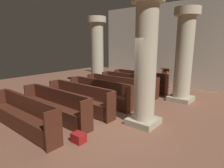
% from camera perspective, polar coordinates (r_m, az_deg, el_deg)
% --- Properties ---
extents(ground_plane, '(19.20, 19.20, 0.00)m').
position_cam_1_polar(ground_plane, '(6.24, -1.77, -10.10)').
color(ground_plane, brown).
extents(back_wall, '(10.00, 0.16, 4.50)m').
position_cam_1_polar(back_wall, '(11.09, 19.72, 10.96)').
color(back_wall, beige).
rests_on(back_wall, ground).
extents(pew_row_0, '(2.93, 0.47, 0.94)m').
position_cam_1_polar(pew_row_0, '(9.78, 8.35, 1.13)').
color(pew_row_0, '#4C2316').
rests_on(pew_row_0, ground).
extents(pew_row_1, '(2.93, 0.46, 0.94)m').
position_cam_1_polar(pew_row_1, '(8.95, 5.02, 0.17)').
color(pew_row_1, '#4C2316').
rests_on(pew_row_1, ground).
extents(pew_row_2, '(2.93, 0.46, 0.94)m').
position_cam_1_polar(pew_row_2, '(8.16, 1.03, -0.97)').
color(pew_row_2, '#4C2316').
rests_on(pew_row_2, ground).
extents(pew_row_3, '(2.93, 0.47, 0.94)m').
position_cam_1_polar(pew_row_3, '(7.43, -3.79, -2.35)').
color(pew_row_3, '#4C2316').
rests_on(pew_row_3, ground).
extents(pew_row_4, '(2.93, 0.46, 0.94)m').
position_cam_1_polar(pew_row_4, '(6.76, -9.63, -3.98)').
color(pew_row_4, '#4C2316').
rests_on(pew_row_4, ground).
extents(pew_row_5, '(2.93, 0.46, 0.94)m').
position_cam_1_polar(pew_row_5, '(6.18, -16.67, -5.90)').
color(pew_row_5, '#4C2316').
rests_on(pew_row_5, ground).
extents(pew_row_6, '(2.93, 0.47, 0.94)m').
position_cam_1_polar(pew_row_6, '(5.72, -25.07, -8.04)').
color(pew_row_6, '#4C2316').
rests_on(pew_row_6, ground).
extents(pillar_aisle_side, '(0.98, 0.98, 3.70)m').
position_cam_1_polar(pillar_aisle_side, '(8.20, 20.83, 8.33)').
color(pillar_aisle_side, tan).
rests_on(pillar_aisle_side, ground).
extents(pillar_far_side, '(0.98, 0.98, 3.70)m').
position_cam_1_polar(pillar_far_side, '(10.37, -4.51, 9.76)').
color(pillar_far_side, tan).
rests_on(pillar_far_side, ground).
extents(pillar_aisle_rear, '(0.89, 0.89, 3.70)m').
position_cam_1_polar(pillar_aisle_rear, '(5.39, 10.07, 7.26)').
color(pillar_aisle_rear, tan).
rests_on(pillar_aisle_rear, ground).
extents(lectern, '(0.48, 0.45, 1.08)m').
position_cam_1_polar(lectern, '(10.51, 15.66, 1.31)').
color(lectern, brown).
rests_on(lectern, ground).
extents(hymn_book, '(0.16, 0.19, 0.03)m').
position_cam_1_polar(hymn_book, '(8.91, 6.85, 3.04)').
color(hymn_book, '#194723').
rests_on(hymn_book, pew_row_1).
extents(kneeler_box_red, '(0.33, 0.26, 0.23)m').
position_cam_1_polar(kneeler_box_red, '(4.87, -10.01, -15.59)').
color(kneeler_box_red, maroon).
rests_on(kneeler_box_red, ground).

